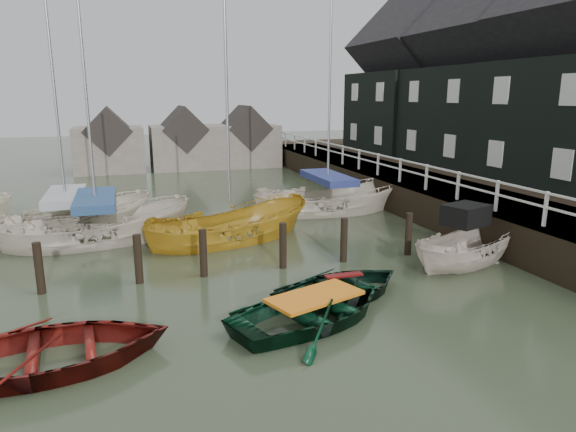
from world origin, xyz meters
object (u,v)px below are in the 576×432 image
object	(u,v)px
sailboat_d	(327,211)
motorboat	(466,260)
sailboat_b	(99,240)
sailboat_a	(69,234)
sailboat_c	(231,240)
rowboat_dkgreen	(343,297)
rowboat_red	(50,368)
rowboat_green	(315,322)

from	to	relation	value
sailboat_d	motorboat	bearing A→B (deg)	-165.91
motorboat	sailboat_b	xyz separation A→B (m)	(-11.02, 6.04, -0.03)
sailboat_a	motorboat	bearing A→B (deg)	-140.72
sailboat_a	sailboat_b	xyz separation A→B (m)	(1.09, -1.25, -0.00)
sailboat_c	sailboat_d	distance (m)	5.97
rowboat_dkgreen	motorboat	xyz separation A→B (m)	(4.80, 1.38, 0.09)
sailboat_d	rowboat_red	bearing A→B (deg)	140.89
rowboat_red	sailboat_c	bearing A→B (deg)	-38.60
rowboat_dkgreen	sailboat_c	distance (m)	6.45
sailboat_b	sailboat_d	xyz separation A→B (m)	(9.61, 1.94, 0.00)
sailboat_a	sailboat_c	bearing A→B (deg)	-133.19
rowboat_dkgreen	sailboat_b	world-z (taller)	sailboat_b
motorboat	sailboat_c	size ratio (longest dim) A/B	0.48
sailboat_a	rowboat_red	bearing A→B (deg)	163.04
rowboat_red	rowboat_green	bearing A→B (deg)	-91.33
sailboat_b	sailboat_d	world-z (taller)	sailboat_d
rowboat_red	rowboat_green	distance (m)	5.60
rowboat_red	rowboat_green	xyz separation A→B (m)	(5.58, 0.36, 0.00)
rowboat_red	rowboat_dkgreen	size ratio (longest dim) A/B	1.20
sailboat_a	rowboat_dkgreen	bearing A→B (deg)	-159.53
sailboat_a	sailboat_d	distance (m)	10.72
sailboat_b	sailboat_c	bearing A→B (deg)	-112.84
rowboat_dkgreen	rowboat_red	bearing A→B (deg)	85.31
rowboat_red	motorboat	bearing A→B (deg)	-80.98
rowboat_dkgreen	sailboat_a	world-z (taller)	sailboat_a
rowboat_red	rowboat_dkgreen	bearing A→B (deg)	-82.38
rowboat_red	sailboat_b	world-z (taller)	sailboat_b
rowboat_red	sailboat_c	size ratio (longest dim) A/B	0.46
sailboat_c	sailboat_a	bearing A→B (deg)	51.11
rowboat_green	motorboat	xyz separation A→B (m)	(6.04, 2.55, 0.09)
motorboat	sailboat_c	world-z (taller)	sailboat_c
sailboat_b	sailboat_d	bearing A→B (deg)	-86.65
rowboat_red	sailboat_a	bearing A→B (deg)	-2.33
rowboat_red	sailboat_d	distance (m)	14.94
sailboat_c	sailboat_d	world-z (taller)	sailboat_d
rowboat_dkgreen	sailboat_c	bearing A→B (deg)	-2.20
sailboat_c	sailboat_d	size ratio (longest dim) A/B	0.87
motorboat	sailboat_b	size ratio (longest dim) A/B	0.43
motorboat	rowboat_red	bearing A→B (deg)	85.20
rowboat_red	rowboat_dkgreen	distance (m)	7.00
rowboat_dkgreen	sailboat_a	bearing A→B (deg)	22.80
rowboat_red	sailboat_c	xyz separation A→B (m)	(5.14, 7.76, 0.01)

